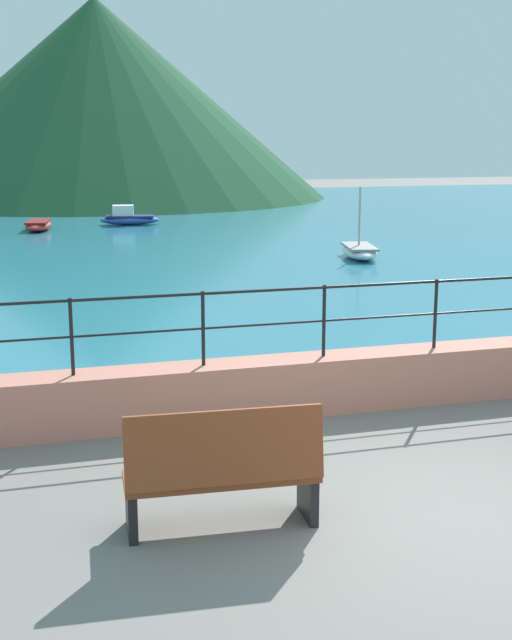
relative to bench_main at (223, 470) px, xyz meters
The scene contains 9 objects.
ground_plane 2.12m from the bench_main, ahead, with size 120.00×120.00×0.00m, color slate.
promenade_wall 3.53m from the bench_main, 55.00° to the left, with size 20.00×0.56×0.70m, color tan.
railing 3.60m from the bench_main, 55.00° to the left, with size 18.44×0.04×0.90m.
lake_water 25.61m from the bench_main, 85.47° to the left, with size 64.00×44.32×0.06m, color teal.
hill_main 43.03m from the bench_main, 85.33° to the left, with size 25.83×25.83×11.01m, color #1E4C2D.
bench_main is the anchor object (origin of this frame).
boat_1 25.06m from the bench_main, 91.54° to the left, with size 1.24×2.41×0.36m.
boat_2 16.90m from the bench_main, 62.78° to the left, with size 1.38×2.44×1.98m.
boat_3 26.32m from the bench_main, 83.93° to the left, with size 2.42×1.26×0.76m.
Camera 1 is at (-3.65, -6.27, 3.36)m, focal length 46.99 mm.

